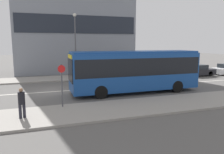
% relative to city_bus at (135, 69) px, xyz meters
% --- Properties ---
extents(ground_plane, '(120.00, 120.00, 0.00)m').
position_rel_city_bus_xyz_m(ground_plane, '(-6.47, 2.22, -1.89)').
color(ground_plane, '#595654').
extents(sidewalk_near, '(44.00, 3.50, 0.13)m').
position_rel_city_bus_xyz_m(sidewalk_near, '(-6.47, -4.03, -1.83)').
color(sidewalk_near, gray).
rests_on(sidewalk_near, ground_plane).
extents(sidewalk_far, '(44.00, 3.50, 0.13)m').
position_rel_city_bus_xyz_m(sidewalk_far, '(-6.47, 8.47, -1.83)').
color(sidewalk_far, gray).
rests_on(sidewalk_far, ground_plane).
extents(lane_centerline, '(41.80, 0.16, 0.01)m').
position_rel_city_bus_xyz_m(lane_centerline, '(-6.47, 2.22, -1.89)').
color(lane_centerline, silver).
rests_on(lane_centerline, ground_plane).
extents(city_bus, '(10.23, 2.65, 3.29)m').
position_rel_city_bus_xyz_m(city_bus, '(0.00, 0.00, 0.00)').
color(city_bus, '#194793').
rests_on(city_bus, ground_plane).
extents(parked_car_0, '(3.94, 1.70, 1.30)m').
position_rel_city_bus_xyz_m(parked_car_0, '(5.78, 5.64, -1.27)').
color(parked_car_0, silver).
rests_on(parked_car_0, ground_plane).
extents(parked_car_1, '(4.23, 1.73, 1.36)m').
position_rel_city_bus_xyz_m(parked_car_1, '(10.64, 5.64, -1.25)').
color(parked_car_1, black).
rests_on(parked_car_1, ground_plane).
extents(pedestrian_near_stop, '(0.34, 0.34, 1.57)m').
position_rel_city_bus_xyz_m(pedestrian_near_stop, '(-8.13, -4.16, -0.88)').
color(pedestrian_near_stop, '#23232D').
rests_on(pedestrian_near_stop, sidewalk_near).
extents(bus_stop_sign, '(0.44, 0.12, 2.57)m').
position_rel_city_bus_xyz_m(bus_stop_sign, '(-5.97, -2.76, -0.26)').
color(bus_stop_sign, '#4C4C51').
rests_on(bus_stop_sign, sidewalk_near).
extents(street_lamp, '(0.36, 0.36, 6.86)m').
position_rel_city_bus_xyz_m(street_lamp, '(-3.47, 7.74, 2.43)').
color(street_lamp, '#4C4C51').
rests_on(street_lamp, sidewalk_far).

